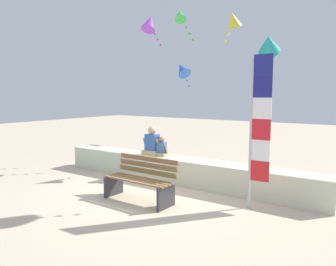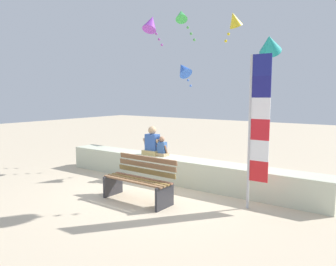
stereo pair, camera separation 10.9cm
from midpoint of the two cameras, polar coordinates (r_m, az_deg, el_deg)
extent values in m
plane|color=beige|center=(7.40, -1.10, -10.17)|extent=(40.00, 40.00, 0.00)
cube|color=beige|center=(7.98, 2.40, -6.65)|extent=(6.99, 0.64, 0.61)
cube|color=#8E6443|center=(6.48, -6.03, -8.53)|extent=(1.52, 0.11, 0.03)
cube|color=olive|center=(6.56, -5.35, -8.34)|extent=(1.52, 0.11, 0.03)
cube|color=olive|center=(6.64, -4.70, -8.14)|extent=(1.52, 0.11, 0.03)
cube|color=#915D43|center=(6.72, -4.06, -7.95)|extent=(1.52, 0.11, 0.03)
cube|color=olive|center=(6.77, -3.47, -6.79)|extent=(1.52, 0.09, 0.10)
cube|color=#896444|center=(6.76, -3.36, -5.68)|extent=(1.52, 0.09, 0.10)
cube|color=brown|center=(6.75, -3.24, -4.57)|extent=(1.52, 0.09, 0.10)
cube|color=#2D2D33|center=(7.13, -9.27, -9.04)|extent=(0.06, 0.53, 0.45)
cube|color=#2D2D33|center=(6.24, -0.10, -11.26)|extent=(0.06, 0.53, 0.45)
cube|color=tan|center=(8.37, -2.41, -3.45)|extent=(0.44, 0.36, 0.12)
cube|color=#3257A6|center=(8.33, -2.42, -1.64)|extent=(0.34, 0.22, 0.42)
cylinder|color=tan|center=(8.45, -3.63, -1.87)|extent=(0.07, 0.17, 0.30)
cylinder|color=tan|center=(8.20, -1.35, -2.12)|extent=(0.07, 0.17, 0.30)
sphere|color=tan|center=(8.29, -2.43, 0.50)|extent=(0.21, 0.21, 0.21)
cube|color=tan|center=(8.19, -0.71, -3.81)|extent=(0.29, 0.24, 0.08)
cube|color=#3A609E|center=(8.16, -0.71, -2.56)|extent=(0.23, 0.15, 0.28)
cylinder|color=#9B6D52|center=(8.24, -1.56, -2.71)|extent=(0.05, 0.11, 0.20)
cylinder|color=#9B6D52|center=(8.08, 0.04, -2.90)|extent=(0.05, 0.11, 0.20)
sphere|color=#9B6D52|center=(8.13, -0.71, -1.10)|extent=(0.14, 0.14, 0.14)
cylinder|color=#B7B7BC|center=(6.19, 14.72, -0.08)|extent=(0.05, 0.05, 2.88)
cube|color=red|center=(6.25, 16.24, -6.54)|extent=(0.34, 0.02, 0.39)
cube|color=white|center=(6.17, 16.36, -3.02)|extent=(0.34, 0.02, 0.39)
cube|color=red|center=(6.12, 16.48, 0.56)|extent=(0.34, 0.02, 0.39)
cube|color=white|center=(6.09, 16.60, 4.19)|extent=(0.34, 0.02, 0.39)
cube|color=navy|center=(6.09, 16.72, 7.85)|extent=(0.34, 0.02, 0.39)
cube|color=navy|center=(6.11, 16.85, 11.48)|extent=(0.34, 0.02, 0.39)
cone|color=teal|center=(9.64, 17.90, 14.81)|extent=(0.73, 0.87, 0.78)
sphere|color=teal|center=(9.63, 17.25, 13.76)|extent=(0.08, 0.08, 0.08)
sphere|color=teal|center=(9.62, 16.61, 12.71)|extent=(0.08, 0.08, 0.08)
sphere|color=teal|center=(9.62, 15.97, 11.65)|extent=(0.08, 0.08, 0.08)
sphere|color=teal|center=(9.62, 15.34, 10.60)|extent=(0.08, 0.08, 0.08)
cone|color=yellow|center=(9.64, 12.01, 19.05)|extent=(0.50, 0.59, 0.52)
sphere|color=yellow|center=(9.66, 11.51, 17.94)|extent=(0.08, 0.08, 0.08)
sphere|color=yellow|center=(9.69, 11.01, 16.83)|extent=(0.08, 0.08, 0.08)
sphere|color=yellow|center=(9.73, 10.52, 15.73)|extent=(0.08, 0.08, 0.08)
cone|color=purple|center=(11.02, -2.74, 18.89)|extent=(0.54, 0.70, 0.67)
sphere|color=purple|center=(10.93, -2.26, 18.02)|extent=(0.08, 0.08, 0.08)
sphere|color=purple|center=(10.85, -1.78, 17.14)|extent=(0.08, 0.08, 0.08)
sphere|color=purple|center=(10.77, -1.29, 16.25)|extent=(0.08, 0.08, 0.08)
sphere|color=purple|center=(10.69, -0.80, 15.34)|extent=(0.08, 0.08, 0.08)
cone|color=green|center=(10.28, 2.69, 20.14)|extent=(0.59, 0.61, 0.50)
sphere|color=#4BA44D|center=(10.25, 3.27, 19.14)|extent=(0.08, 0.08, 0.08)
sphere|color=#4BA44D|center=(10.22, 3.85, 18.14)|extent=(0.08, 0.08, 0.08)
sphere|color=#4BA44D|center=(10.20, 4.43, 17.13)|extent=(0.08, 0.08, 0.08)
sphere|color=#4BA44D|center=(10.18, 5.00, 16.12)|extent=(0.08, 0.08, 0.08)
cone|color=blue|center=(10.75, 3.02, 11.24)|extent=(0.75, 0.65, 0.63)
sphere|color=#4473DB|center=(10.80, 3.45, 10.26)|extent=(0.08, 0.08, 0.08)
sphere|color=#4473DB|center=(10.85, 3.88, 9.29)|extent=(0.08, 0.08, 0.08)
sphere|color=#4473DB|center=(10.90, 4.30, 8.33)|extent=(0.08, 0.08, 0.08)
camera|label=1|loc=(0.05, -89.61, 0.05)|focal=34.42mm
camera|label=2|loc=(0.05, 90.39, -0.05)|focal=34.42mm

